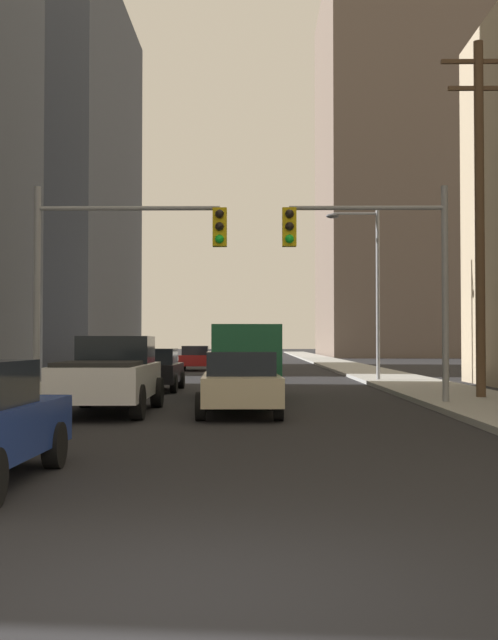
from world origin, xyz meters
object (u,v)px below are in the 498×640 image
at_px(sedan_beige, 241,383).
at_px(sedan_red, 196,358).
at_px(sedan_maroon, 250,360).
at_px(cargo_van_green, 245,357).
at_px(traffic_signal_near_right, 373,256).
at_px(traffic_signal_near_left, 121,255).
at_px(pickup_truck_white, 110,375).
at_px(sedan_black, 154,369).

height_order(sedan_beige, sedan_red, same).
xyz_separation_m(sedan_beige, sedan_maroon, (-0.01, 23.64, 0.00)).
bearing_deg(cargo_van_green, sedan_maroon, 90.04).
bearing_deg(traffic_signal_near_right, traffic_signal_near_left, 180.00).
xyz_separation_m(pickup_truck_white, sedan_maroon, (3.24, 22.97, -0.16)).
distance_m(traffic_signal_near_left, traffic_signal_near_right, 6.86).
bearing_deg(sedan_maroon, cargo_van_green, -89.96).
bearing_deg(sedan_beige, sedan_red, 96.46).
xyz_separation_m(sedan_black, traffic_signal_near_left, (0.02, -7.02, 3.34)).
distance_m(pickup_truck_white, traffic_signal_near_left, 3.69).
height_order(pickup_truck_white, cargo_van_green, cargo_van_green).
height_order(sedan_maroon, sedan_red, same).
bearing_deg(sedan_black, sedan_beige, -70.80).
bearing_deg(pickup_truck_white, sedan_red, 90.29).
relative_size(pickup_truck_white, traffic_signal_near_left, 0.91).
relative_size(sedan_beige, sedan_black, 1.01).
bearing_deg(traffic_signal_near_right, sedan_red, 104.18).
distance_m(sedan_beige, traffic_signal_near_right, 5.47).
bearing_deg(sedan_beige, traffic_signal_near_left, 142.49).
height_order(pickup_truck_white, sedan_red, pickup_truck_white).
height_order(cargo_van_green, traffic_signal_near_left, traffic_signal_near_left).
bearing_deg(traffic_signal_near_left, cargo_van_green, 45.78).
bearing_deg(sedan_beige, pickup_truck_white, 168.37).
bearing_deg(traffic_signal_near_right, cargo_van_green, 136.06).
distance_m(cargo_van_green, traffic_signal_near_right, 5.65).
distance_m(sedan_beige, sedan_red, 30.21).
distance_m(cargo_van_green, traffic_signal_near_left, 5.53).
bearing_deg(sedan_black, sedan_red, 90.18).
bearing_deg(traffic_signal_near_right, sedan_black, 134.39).
bearing_deg(sedan_beige, sedan_maroon, 90.02).
xyz_separation_m(sedan_beige, sedan_black, (-3.33, 9.57, 0.00)).
xyz_separation_m(sedan_red, traffic_signal_near_right, (6.94, -27.47, 3.30)).
relative_size(traffic_signal_near_left, traffic_signal_near_right, 1.00).
xyz_separation_m(sedan_beige, sedan_red, (-3.40, 30.01, 0.00)).
relative_size(cargo_van_green, sedan_red, 1.25).
height_order(pickup_truck_white, sedan_beige, pickup_truck_white).
xyz_separation_m(traffic_signal_near_left, traffic_signal_near_right, (6.86, -0.00, -0.03)).
relative_size(cargo_van_green, sedan_beige, 1.24).
bearing_deg(cargo_van_green, sedan_beige, -90.03).
bearing_deg(traffic_signal_near_right, sedan_maroon, 99.56).
xyz_separation_m(cargo_van_green, sedan_maroon, (-0.01, 17.68, -0.52)).
distance_m(pickup_truck_white, traffic_signal_near_right, 7.72).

